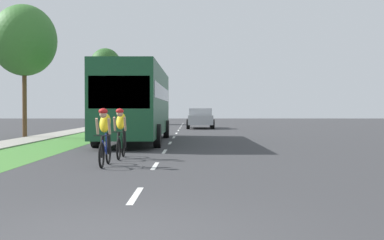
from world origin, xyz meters
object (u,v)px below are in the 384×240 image
(pickup_silver, at_px, (202,118))
(cyclist_lead, at_px, (107,136))
(street_tree_far, at_px, (108,66))
(street_tree_near, at_px, (26,41))
(cyclist_trailing, at_px, (123,133))
(bus_dark_green, at_px, (139,101))

(pickup_silver, bearing_deg, cyclist_lead, -96.39)
(cyclist_lead, bearing_deg, street_tree_far, 99.85)
(cyclist_lead, height_order, street_tree_near, street_tree_near)
(cyclist_trailing, distance_m, pickup_silver, 25.24)
(pickup_silver, relative_size, street_tree_near, 0.70)
(street_tree_near, bearing_deg, cyclist_lead, -63.67)
(pickup_silver, relative_size, street_tree_far, 0.64)
(pickup_silver, bearing_deg, bus_dark_green, -101.18)
(cyclist_lead, distance_m, street_tree_far, 39.90)
(street_tree_near, bearing_deg, pickup_silver, 53.33)
(cyclist_lead, height_order, street_tree_far, street_tree_far)
(bus_dark_green, height_order, pickup_silver, bus_dark_green)
(cyclist_trailing, distance_m, bus_dark_green, 8.34)
(cyclist_trailing, bearing_deg, pickup_silver, 83.38)
(bus_dark_green, xyz_separation_m, pickup_silver, (3.33, 16.83, -1.15))
(bus_dark_green, relative_size, street_tree_far, 1.45)
(cyclist_lead, bearing_deg, bus_dark_green, 91.56)
(cyclist_lead, bearing_deg, cyclist_trailing, 86.34)
(street_tree_near, bearing_deg, street_tree_far, 89.78)
(cyclist_trailing, xyz_separation_m, bus_dark_green, (-0.42, 8.24, 1.17))
(bus_dark_green, distance_m, pickup_silver, 17.19)
(pickup_silver, height_order, street_tree_near, street_tree_near)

